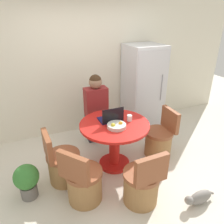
{
  "coord_description": "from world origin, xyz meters",
  "views": [
    {
      "loc": [
        -1.13,
        -2.46,
        2.35
      ],
      "look_at": [
        0.05,
        0.34,
        0.93
      ],
      "focal_mm": 35.0,
      "sensor_mm": 36.0,
      "label": 1
    }
  ],
  "objects_px": {
    "chair_left_side": "(63,165)",
    "fruit_bowl": "(117,126)",
    "chair_right_side": "(159,140)",
    "laptop": "(111,118)",
    "chair_near_camera": "(142,185)",
    "potted_plant": "(27,180)",
    "chair_near_left_corner": "(84,183)",
    "person_seated": "(95,106)",
    "dining_table": "(114,136)",
    "cat": "(199,198)",
    "refrigerator": "(143,88)"
  },
  "relations": [
    {
      "from": "chair_left_side",
      "to": "fruit_bowl",
      "type": "height_order",
      "value": "fruit_bowl"
    },
    {
      "from": "chair_right_side",
      "to": "laptop",
      "type": "xyz_separation_m",
      "value": [
        -0.87,
        0.13,
        0.55
      ]
    },
    {
      "from": "chair_near_camera",
      "to": "laptop",
      "type": "distance_m",
      "value": 1.1
    },
    {
      "from": "potted_plant",
      "to": "chair_right_side",
      "type": "bearing_deg",
      "value": 3.93
    },
    {
      "from": "chair_near_left_corner",
      "to": "person_seated",
      "type": "xyz_separation_m",
      "value": [
        0.62,
        1.28,
        0.48
      ]
    },
    {
      "from": "chair_near_left_corner",
      "to": "laptop",
      "type": "distance_m",
      "value": 1.05
    },
    {
      "from": "chair_near_left_corner",
      "to": "chair_near_camera",
      "type": "relative_size",
      "value": 1.0
    },
    {
      "from": "dining_table",
      "to": "cat",
      "type": "xyz_separation_m",
      "value": [
        0.71,
        -1.18,
        -0.45
      ]
    },
    {
      "from": "laptop",
      "to": "cat",
      "type": "relative_size",
      "value": 0.7
    },
    {
      "from": "refrigerator",
      "to": "cat",
      "type": "height_order",
      "value": "refrigerator"
    },
    {
      "from": "chair_near_left_corner",
      "to": "person_seated",
      "type": "relative_size",
      "value": 0.62
    },
    {
      "from": "chair_left_side",
      "to": "cat",
      "type": "height_order",
      "value": "chair_left_side"
    },
    {
      "from": "person_seated",
      "to": "fruit_bowl",
      "type": "relative_size",
      "value": 4.85
    },
    {
      "from": "chair_left_side",
      "to": "person_seated",
      "type": "xyz_separation_m",
      "value": [
        0.8,
        0.8,
        0.48
      ]
    },
    {
      "from": "chair_right_side",
      "to": "chair_near_camera",
      "type": "distance_m",
      "value": 1.16
    },
    {
      "from": "person_seated",
      "to": "potted_plant",
      "type": "xyz_separation_m",
      "value": [
        -1.3,
        -0.94,
        -0.47
      ]
    },
    {
      "from": "dining_table",
      "to": "person_seated",
      "type": "bearing_deg",
      "value": 93.77
    },
    {
      "from": "chair_right_side",
      "to": "potted_plant",
      "type": "height_order",
      "value": "chair_right_side"
    },
    {
      "from": "refrigerator",
      "to": "potted_plant",
      "type": "distance_m",
      "value": 2.8
    },
    {
      "from": "potted_plant",
      "to": "chair_near_left_corner",
      "type": "bearing_deg",
      "value": -26.69
    },
    {
      "from": "chair_left_side",
      "to": "chair_right_side",
      "type": "relative_size",
      "value": 1.0
    },
    {
      "from": "laptop",
      "to": "chair_near_left_corner",
      "type": "bearing_deg",
      "value": 43.83
    },
    {
      "from": "chair_right_side",
      "to": "chair_near_left_corner",
      "type": "bearing_deg",
      "value": -70.09
    },
    {
      "from": "chair_near_left_corner",
      "to": "chair_left_side",
      "type": "distance_m",
      "value": 0.51
    },
    {
      "from": "person_seated",
      "to": "refrigerator",
      "type": "bearing_deg",
      "value": -165.96
    },
    {
      "from": "person_seated",
      "to": "potted_plant",
      "type": "distance_m",
      "value": 1.67
    },
    {
      "from": "chair_near_camera",
      "to": "person_seated",
      "type": "height_order",
      "value": "person_seated"
    },
    {
      "from": "dining_table",
      "to": "chair_right_side",
      "type": "bearing_deg",
      "value": -1.78
    },
    {
      "from": "cat",
      "to": "potted_plant",
      "type": "distance_m",
      "value": 2.31
    },
    {
      "from": "refrigerator",
      "to": "dining_table",
      "type": "height_order",
      "value": "refrigerator"
    },
    {
      "from": "chair_right_side",
      "to": "laptop",
      "type": "height_order",
      "value": "laptop"
    },
    {
      "from": "chair_left_side",
      "to": "dining_table",
      "type": "bearing_deg",
      "value": -90.0
    },
    {
      "from": "fruit_bowl",
      "to": "potted_plant",
      "type": "height_order",
      "value": "fruit_bowl"
    },
    {
      "from": "refrigerator",
      "to": "cat",
      "type": "xyz_separation_m",
      "value": [
        -0.38,
        -2.23,
        -0.78
      ]
    },
    {
      "from": "refrigerator",
      "to": "fruit_bowl",
      "type": "bearing_deg",
      "value": -133.6
    },
    {
      "from": "fruit_bowl",
      "to": "person_seated",
      "type": "bearing_deg",
      "value": 91.66
    },
    {
      "from": "cat",
      "to": "potted_plant",
      "type": "bearing_deg",
      "value": -27.67
    },
    {
      "from": "potted_plant",
      "to": "person_seated",
      "type": "bearing_deg",
      "value": 35.69
    },
    {
      "from": "chair_near_left_corner",
      "to": "fruit_bowl",
      "type": "xyz_separation_m",
      "value": [
        0.64,
        0.39,
        0.53
      ]
    },
    {
      "from": "refrigerator",
      "to": "chair_right_side",
      "type": "xyz_separation_m",
      "value": [
        -0.25,
        -1.07,
        -0.6
      ]
    },
    {
      "from": "chair_right_side",
      "to": "fruit_bowl",
      "type": "relative_size",
      "value": 3.0
    },
    {
      "from": "chair_near_camera",
      "to": "chair_left_side",
      "type": "bearing_deg",
      "value": -44.37
    },
    {
      "from": "laptop",
      "to": "fruit_bowl",
      "type": "xyz_separation_m",
      "value": [
        -0.01,
        -0.23,
        -0.02
      ]
    },
    {
      "from": "laptop",
      "to": "dining_table",
      "type": "bearing_deg",
      "value": 99.74
    },
    {
      "from": "person_seated",
      "to": "chair_near_left_corner",
      "type": "bearing_deg",
      "value": 64.26
    },
    {
      "from": "chair_near_camera",
      "to": "cat",
      "type": "distance_m",
      "value": 0.79
    },
    {
      "from": "chair_left_side",
      "to": "cat",
      "type": "bearing_deg",
      "value": -128.97
    },
    {
      "from": "refrigerator",
      "to": "dining_table",
      "type": "xyz_separation_m",
      "value": [
        -1.1,
        -1.05,
        -0.33
      ]
    },
    {
      "from": "dining_table",
      "to": "potted_plant",
      "type": "relative_size",
      "value": 2.11
    },
    {
      "from": "dining_table",
      "to": "laptop",
      "type": "relative_size",
      "value": 3.09
    }
  ]
}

